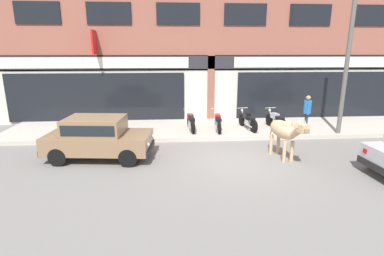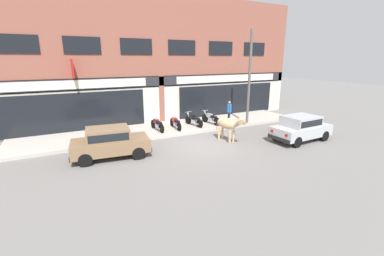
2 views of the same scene
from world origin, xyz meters
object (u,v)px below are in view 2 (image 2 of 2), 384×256
(motorcycle_0, at_px, (157,124))
(motorcycle_2, at_px, (194,120))
(motorcycle_1, at_px, (175,123))
(motorcycle_3, at_px, (211,118))
(utility_pole, at_px, (249,78))
(pedestrian, at_px, (229,110))
(car_1, at_px, (301,127))
(cow, at_px, (228,124))
(car_0, at_px, (110,141))

(motorcycle_0, relative_size, motorcycle_2, 1.01)
(motorcycle_1, height_order, motorcycle_3, same)
(utility_pole, bearing_deg, pedestrian, 164.88)
(motorcycle_1, bearing_deg, motorcycle_2, 4.18)
(car_1, distance_m, motorcycle_1, 7.53)
(motorcycle_1, distance_m, motorcycle_3, 2.68)
(motorcycle_0, height_order, motorcycle_1, same)
(cow, height_order, motorcycle_2, cow)
(car_1, relative_size, motorcycle_3, 2.03)
(cow, height_order, pedestrian, pedestrian)
(car_1, height_order, pedestrian, pedestrian)
(car_0, xyz_separation_m, pedestrian, (8.43, 2.34, 0.34))
(car_0, height_order, utility_pole, utility_pole)
(cow, relative_size, motorcycle_0, 1.18)
(cow, distance_m, motorcycle_3, 3.50)
(cow, bearing_deg, pedestrian, 53.51)
(pedestrian, relative_size, utility_pole, 0.26)
(car_1, bearing_deg, pedestrian, 109.88)
(car_1, bearing_deg, utility_pole, 94.80)
(motorcycle_0, xyz_separation_m, utility_pole, (6.34, -0.99, 2.74))
(motorcycle_0, distance_m, motorcycle_1, 1.21)
(car_0, distance_m, motorcycle_3, 7.83)
(motorcycle_3, xyz_separation_m, utility_pole, (2.46, -0.89, 2.74))
(cow, distance_m, motorcycle_1, 3.79)
(car_0, xyz_separation_m, motorcycle_0, (3.40, 2.98, -0.26))
(cow, bearing_deg, motorcycle_1, 117.72)
(motorcycle_0, bearing_deg, car_0, -138.82)
(motorcycle_2, bearing_deg, motorcycle_0, 179.55)
(cow, xyz_separation_m, pedestrian, (2.08, 2.81, 0.14))
(motorcycle_0, relative_size, motorcycle_3, 1.01)
(motorcycle_1, bearing_deg, cow, -62.28)
(car_0, bearing_deg, motorcycle_1, 31.80)
(car_0, bearing_deg, pedestrian, 15.51)
(motorcycle_3, relative_size, utility_pole, 0.29)
(pedestrian, height_order, utility_pole, utility_pole)
(motorcycle_1, bearing_deg, car_0, -148.20)
(cow, height_order, motorcycle_1, cow)
(car_1, distance_m, utility_pole, 4.95)
(car_0, relative_size, motorcycle_0, 2.06)
(car_0, height_order, motorcycle_2, car_0)
(car_0, distance_m, pedestrian, 8.76)
(motorcycle_1, xyz_separation_m, motorcycle_3, (2.68, 0.02, 0.00))
(cow, distance_m, utility_pole, 4.78)
(car_1, bearing_deg, motorcycle_1, 136.96)
(car_0, height_order, motorcycle_1, car_0)
(motorcycle_0, height_order, motorcycle_2, same)
(cow, xyz_separation_m, car_1, (3.75, -1.81, -0.19))
(car_0, xyz_separation_m, motorcycle_2, (5.99, 2.96, -0.26))
(cow, bearing_deg, car_0, 175.73)
(car_1, xyz_separation_m, pedestrian, (-1.67, 4.62, 0.34))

